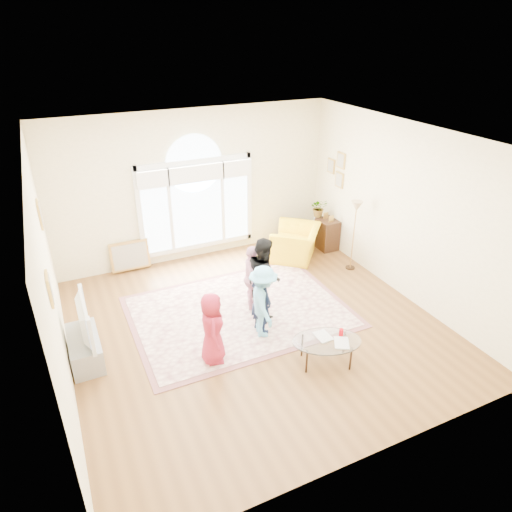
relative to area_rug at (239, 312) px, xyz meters
name	(u,v)px	position (x,y,z in m)	size (l,w,h in m)	color
ground	(255,325)	(0.09, -0.50, -0.01)	(6.00, 6.00, 0.00)	brown
room_shell	(198,190)	(0.10, 2.34, 1.56)	(6.00, 6.00, 6.00)	#F6EBBD
area_rug	(239,312)	(0.00, 0.00, 0.00)	(3.60, 2.60, 0.02)	beige
rug_border	(239,312)	(0.00, 0.00, 0.00)	(3.80, 2.80, 0.01)	brown
tv_console	(85,349)	(-2.66, -0.20, 0.20)	(0.45, 1.00, 0.42)	gray
television	(80,320)	(-2.65, -0.20, 0.72)	(0.17, 1.09, 0.63)	black
coffee_table	(327,341)	(0.66, -1.82, 0.39)	(1.21, 0.99, 0.54)	silver
armchair	(296,243)	(1.99, 1.47, 0.35)	(1.09, 0.95, 0.71)	yellow
side_cabinet	(327,234)	(2.87, 1.58, 0.34)	(0.40, 0.50, 0.70)	black
floor_lamp	(356,212)	(2.80, 0.53, 1.27)	(0.30, 0.30, 1.51)	black
plant_pedestal	(317,230)	(2.79, 1.86, 0.34)	(0.20, 0.20, 0.70)	white
potted_plant	(319,208)	(2.79, 1.86, 0.90)	(0.38, 0.33, 0.43)	#33722D
leaning_picture	(132,270)	(-1.44, 2.40, -0.01)	(0.80, 0.05, 0.62)	tan
child_red	(212,328)	(-0.88, -1.05, 0.60)	(0.57, 0.37, 1.17)	#A11D34
child_navy	(261,299)	(0.11, -0.67, 0.62)	(0.44, 0.29, 1.22)	#131E3A
child_black	(264,276)	(0.42, -0.15, 0.72)	(0.69, 0.54, 1.43)	black
child_pink	(252,278)	(0.26, 0.02, 0.63)	(0.72, 0.30, 1.23)	#F6AFCA
child_blue	(263,302)	(0.10, -0.78, 0.64)	(0.81, 0.47, 1.26)	#68BFE6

